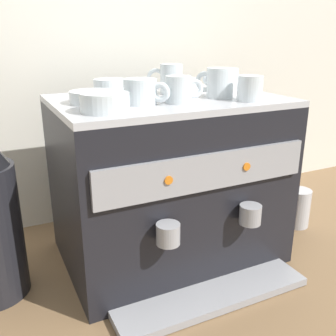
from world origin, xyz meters
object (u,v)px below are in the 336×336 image
object	(u,v)px
espresso_machine	(169,181)
ceramic_bowl_0	(111,87)
ceramic_cup_5	(250,88)
ceramic_cup_4	(180,89)
ceramic_bowl_1	(105,103)
ceramic_bowl_2	(183,85)
milk_pitcher	(298,208)
ceramic_cup_2	(219,83)
ceramic_cup_3	(225,79)
ceramic_bowl_3	(93,97)
ceramic_cup_1	(142,92)
ceramic_cup_0	(170,79)

from	to	relation	value
espresso_machine	ceramic_bowl_0	distance (m)	0.31
ceramic_cup_5	ceramic_cup_4	bearing A→B (deg)	164.70
espresso_machine	ceramic_cup_4	xyz separation A→B (m)	(-0.01, -0.09, 0.27)
ceramic_bowl_1	ceramic_bowl_2	world-z (taller)	ceramic_bowl_1
ceramic_cup_4	milk_pitcher	distance (m)	0.67
ceramic_cup_2	ceramic_cup_3	world-z (taller)	ceramic_cup_2
ceramic_bowl_1	milk_pitcher	xyz separation A→B (m)	(0.70, 0.08, -0.43)
espresso_machine	ceramic_cup_5	distance (m)	0.35
ceramic_cup_3	ceramic_bowl_3	bearing A→B (deg)	-172.29
ceramic_cup_1	milk_pitcher	size ratio (longest dim) A/B	0.76
ceramic_cup_1	ceramic_bowl_1	bearing A→B (deg)	-153.69
ceramic_cup_1	ceramic_bowl_3	world-z (taller)	ceramic_cup_1
espresso_machine	ceramic_cup_2	bearing A→B (deg)	-23.98
ceramic_bowl_3	milk_pitcher	world-z (taller)	ceramic_bowl_3
ceramic_bowl_0	ceramic_bowl_3	xyz separation A→B (m)	(-0.08, -0.12, -0.01)
ceramic_cup_4	ceramic_cup_5	xyz separation A→B (m)	(0.18, -0.05, -0.00)
ceramic_cup_1	espresso_machine	bearing A→B (deg)	31.58
ceramic_bowl_1	ceramic_bowl_3	xyz separation A→B (m)	(0.01, 0.13, -0.01)
ceramic_cup_0	ceramic_bowl_3	bearing A→B (deg)	-166.90
ceramic_cup_3	ceramic_bowl_2	bearing A→B (deg)	157.50
ceramic_bowl_1	ceramic_cup_3	bearing A→B (deg)	22.92
ceramic_cup_5	ceramic_cup_1	bearing A→B (deg)	165.19
ceramic_cup_1	ceramic_cup_3	bearing A→B (deg)	21.74
ceramic_cup_3	milk_pitcher	size ratio (longest dim) A/B	0.74
ceramic_cup_4	milk_pitcher	size ratio (longest dim) A/B	0.75
ceramic_bowl_0	ceramic_bowl_1	bearing A→B (deg)	-110.64
ceramic_cup_5	milk_pitcher	world-z (taller)	ceramic_cup_5
espresso_machine	ceramic_bowl_2	distance (m)	0.30
ceramic_cup_0	ceramic_bowl_0	size ratio (longest dim) A/B	0.94
ceramic_cup_5	ceramic_bowl_0	size ratio (longest dim) A/B	0.99
ceramic_cup_3	milk_pitcher	world-z (taller)	ceramic_cup_3
ceramic_cup_2	milk_pitcher	xyz separation A→B (m)	(0.36, 0.02, -0.45)
ceramic_bowl_0	ceramic_bowl_1	size ratio (longest dim) A/B	0.87
ceramic_bowl_2	ceramic_bowl_3	bearing A→B (deg)	-161.16
espresso_machine	ceramic_cup_3	xyz separation A→B (m)	(0.22, 0.07, 0.27)
ceramic_cup_4	ceramic_cup_3	bearing A→B (deg)	33.09
ceramic_cup_5	ceramic_bowl_3	xyz separation A→B (m)	(-0.37, 0.14, -0.02)
ceramic_cup_0	ceramic_bowl_1	size ratio (longest dim) A/B	0.82
ceramic_cup_4	ceramic_bowl_2	xyz separation A→B (m)	(0.12, 0.20, -0.02)
ceramic_cup_1	ceramic_bowl_0	xyz separation A→B (m)	(-0.02, 0.19, -0.01)
ceramic_cup_1	ceramic_cup_2	size ratio (longest dim) A/B	0.94
ceramic_cup_0	milk_pitcher	distance (m)	0.65
ceramic_cup_5	ceramic_cup_0	bearing A→B (deg)	123.15
ceramic_cup_4	ceramic_bowl_1	world-z (taller)	ceramic_cup_4
ceramic_cup_5	ceramic_bowl_3	bearing A→B (deg)	158.89
ceramic_cup_3	ceramic_bowl_2	distance (m)	0.13
ceramic_cup_3	ceramic_bowl_0	xyz separation A→B (m)	(-0.35, 0.06, -0.01)
espresso_machine	ceramic_cup_1	xyz separation A→B (m)	(-0.10, -0.06, 0.27)
ceramic_cup_4	ceramic_cup_5	size ratio (longest dim) A/B	1.06
ceramic_bowl_3	ceramic_bowl_1	bearing A→B (deg)	-93.39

